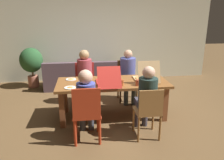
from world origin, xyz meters
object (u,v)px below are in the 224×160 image
Objects in this scene: person_2 at (128,72)px; plate_1 at (71,79)px; chair_3 at (85,81)px; pizza_box_1 at (145,77)px; drinking_glass_1 at (138,83)px; chair_0 at (149,111)px; chair_1 at (87,113)px; drinking_glass_0 at (121,83)px; person_1 at (86,98)px; dining_table at (113,87)px; potted_plant at (31,62)px; person_0 at (146,95)px; chair_2 at (127,78)px; plate_0 at (70,87)px; person_3 at (85,73)px; couch at (83,77)px; pizza_box_0 at (108,81)px; plate_2 at (85,81)px.

plate_1 is (-1.27, -0.51, 0.02)m from person_2.
pizza_box_1 reaches higher than chair_3.
chair_0 is at bearing -86.01° from drinking_glass_1.
drinking_glass_0 is (0.65, 0.58, 0.28)m from chair_1.
dining_table is at bearing 53.54° from person_1.
drinking_glass_1 is 0.10× the size of potted_plant.
person_0 is 1.60m from plate_1.
chair_2 is 4.62× the size of plate_0.
person_2 reaches higher than plate_0.
chair_1 is (-0.98, -0.13, -0.20)m from person_0.
dining_table is 3.84× the size of pizza_box_1.
dining_table is 0.87m from person_0.
person_0 is 1.29× the size of chair_2.
chair_1 is 0.69m from plate_0.
drinking_glass_0 is at bearing -56.80° from person_3.
plate_0 is (-1.26, -1.02, 0.02)m from person_2.
chair_3 is at bearing -41.84° from potted_plant.
couch is (-0.04, 2.66, -0.41)m from person_1.
couch is (-0.57, 1.94, -0.34)m from dining_table.
person_1 is at bearing -121.66° from chair_2.
drinking_glass_1 is at bearing -45.70° from potted_plant.
chair_0 is at bearing -41.90° from plate_1.
person_2 is at bearing 90.00° from chair_0.
drinking_glass_0 is (0.65, -1.14, 0.28)m from chair_3.
person_3 is at bearing 126.63° from dining_table.
plate_0 is 1.22m from drinking_glass_1.
drinking_glass_1 is 2.50m from couch.
potted_plant is (-1.85, 2.26, -0.07)m from pizza_box_0.
person_1 is at bearing -63.25° from potted_plant.
person_0 is at bearing -37.76° from plate_1.
person_1 is 0.78m from drinking_glass_0.
pizza_box_0 is at bearing -77.43° from couch.
person_3 is 1.89× the size of pizza_box_0.
couch is (0.24, 1.70, -0.45)m from plate_1.
chair_2 is (0.00, 1.62, -0.18)m from person_0.
pizza_box_0 is (-0.57, -0.86, 0.07)m from person_2.
drinking_glass_0 is 3.20m from potted_plant.
plate_0 is at bearing -127.02° from plate_2.
person_1 is (-0.98, 0.02, -0.01)m from person_0.
plate_2 is at bearing 90.70° from person_1.
drinking_glass_0 is (-0.53, -0.29, 0.00)m from pizza_box_1.
drinking_glass_1 is at bearing -50.71° from chair_3.
person_1 reaches higher than pizza_box_1.
dining_table is 10.28× the size of plate_1.
plate_1 is 1.78m from couch.
person_0 is 1.33× the size of chair_3.
chair_3 is at bearing -87.66° from couch.
plate_1 is at bearing -121.31° from person_3.
chair_0 is at bearing -102.06° from pizza_box_1.
potted_plant reaches higher than plate_2.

